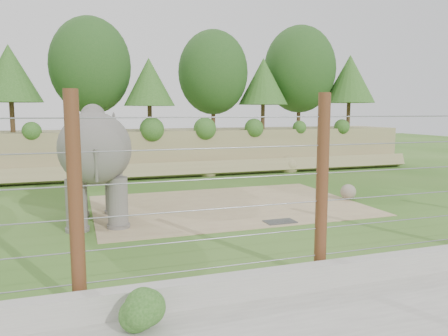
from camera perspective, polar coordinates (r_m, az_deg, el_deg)
name	(u,v)px	position (r m, az deg, el deg)	size (l,w,h in m)	color
ground	(244,226)	(13.95, 2.68, -7.56)	(90.00, 90.00, 0.00)	#31631A
back_embankment	(174,105)	(25.81, -6.50, 8.23)	(30.00, 5.52, 8.77)	#94885B
dirt_patch	(228,205)	(16.85, 0.51, -4.87)	(10.00, 7.00, 0.02)	tan
drain_grate	(280,222)	(14.43, 7.32, -6.95)	(1.00, 0.60, 0.03)	#262628
elephant	(95,165)	(14.68, -16.44, 0.37)	(1.99, 4.64, 3.75)	#5D5854
stone_ball	(348,192)	(18.53, 15.92, -3.01)	(0.63, 0.63, 0.63)	gray
retaining_wall	(332,274)	(9.62, 13.97, -13.26)	(26.00, 0.35, 0.50)	#9F9B94
walkway	(399,330)	(8.26, 21.86, -19.06)	(26.00, 4.00, 0.01)	#9F9B94
barrier_fence	(322,187)	(9.57, 12.68, -2.45)	(20.26, 0.26, 4.00)	brown
walkway_shrub	(146,315)	(7.55, -10.18, -18.41)	(0.66, 0.66, 0.66)	#265718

